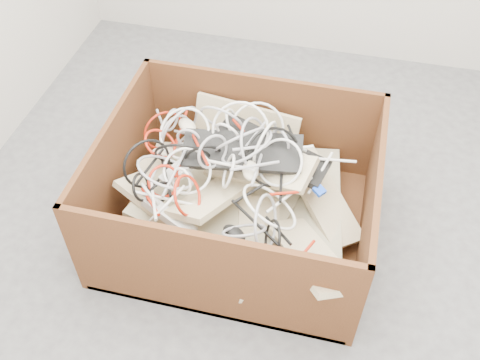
% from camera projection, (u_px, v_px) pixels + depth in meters
% --- Properties ---
extents(ground, '(3.00, 3.00, 0.00)m').
position_uv_depth(ground, '(272.00, 227.00, 2.56)').
color(ground, '#48474A').
rests_on(ground, ground).
extents(cardboard_box, '(1.14, 0.95, 0.53)m').
position_uv_depth(cardboard_box, '(236.00, 207.00, 2.46)').
color(cardboard_box, '#391D0E').
rests_on(cardboard_box, ground).
extents(keyboard_pile, '(1.10, 0.96, 0.39)m').
position_uv_depth(keyboard_pile, '(248.00, 183.00, 2.37)').
color(keyboard_pile, beige).
rests_on(keyboard_pile, cardboard_box).
extents(mice_scatter, '(0.73, 0.60, 0.21)m').
position_uv_depth(mice_scatter, '(223.00, 187.00, 2.28)').
color(mice_scatter, beige).
rests_on(mice_scatter, keyboard_pile).
extents(power_strip_left, '(0.23, 0.30, 0.13)m').
position_uv_depth(power_strip_left, '(193.00, 159.00, 2.34)').
color(power_strip_left, silver).
rests_on(power_strip_left, keyboard_pile).
extents(power_strip_right, '(0.25, 0.14, 0.08)m').
position_uv_depth(power_strip_right, '(169.00, 216.00, 2.19)').
color(power_strip_right, silver).
rests_on(power_strip_right, keyboard_pile).
extents(vga_plug, '(0.06, 0.06, 0.03)m').
position_uv_depth(vga_plug, '(319.00, 191.00, 2.26)').
color(vga_plug, '#0D3AC9').
rests_on(vga_plug, keyboard_pile).
extents(cable_tangle, '(0.98, 0.81, 0.43)m').
position_uv_depth(cable_tangle, '(217.00, 159.00, 2.29)').
color(cable_tangle, silver).
rests_on(cable_tangle, keyboard_pile).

